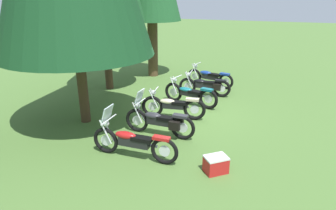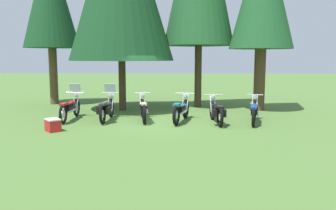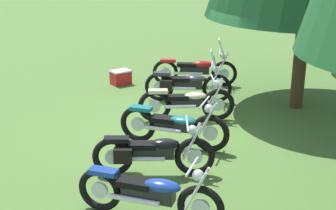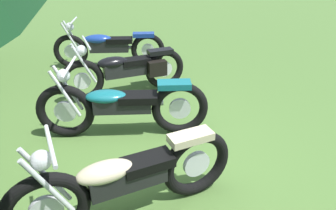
# 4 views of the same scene
# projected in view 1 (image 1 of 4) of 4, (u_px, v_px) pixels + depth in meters

# --- Properties ---
(ground_plane) EXTENTS (80.00, 80.00, 0.00)m
(ground_plane) POSITION_uv_depth(u_px,v_px,m) (183.00, 112.00, 10.87)
(ground_plane) COLOR #4C7033
(motorcycle_0) EXTENTS (0.75, 2.43, 1.38)m
(motorcycle_0) POSITION_uv_depth(u_px,v_px,m) (133.00, 141.00, 7.71)
(motorcycle_0) COLOR black
(motorcycle_0) RESTS_ON ground_plane
(motorcycle_1) EXTENTS (0.67, 2.26, 1.39)m
(motorcycle_1) POSITION_uv_depth(u_px,v_px,m) (160.00, 121.00, 8.95)
(motorcycle_1) COLOR black
(motorcycle_1) RESTS_ON ground_plane
(motorcycle_2) EXTENTS (0.62, 2.23, 1.03)m
(motorcycle_2) POSITION_uv_depth(u_px,v_px,m) (173.00, 106.00, 10.21)
(motorcycle_2) COLOR black
(motorcycle_2) RESTS_ON ground_plane
(motorcycle_3) EXTENTS (0.86, 2.27, 1.04)m
(motorcycle_3) POSITION_uv_depth(u_px,v_px,m) (190.00, 94.00, 11.44)
(motorcycle_3) COLOR black
(motorcycle_3) RESTS_ON ground_plane
(motorcycle_4) EXTENTS (0.73, 2.19, 1.02)m
(motorcycle_4) POSITION_uv_depth(u_px,v_px,m) (205.00, 85.00, 12.48)
(motorcycle_4) COLOR black
(motorcycle_4) RESTS_ON ground_plane
(motorcycle_5) EXTENTS (0.80, 2.28, 1.01)m
(motorcycle_5) POSITION_uv_depth(u_px,v_px,m) (210.00, 77.00, 13.78)
(motorcycle_5) COLOR black
(motorcycle_5) RESTS_ON ground_plane
(picnic_cooler) EXTENTS (0.65, 0.67, 0.42)m
(picnic_cooler) POSITION_uv_depth(u_px,v_px,m) (216.00, 164.00, 7.18)
(picnic_cooler) COLOR red
(picnic_cooler) RESTS_ON ground_plane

